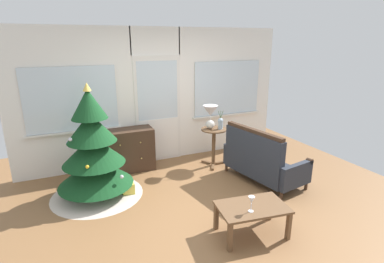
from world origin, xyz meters
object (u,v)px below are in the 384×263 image
(christmas_tree, at_px, (94,157))
(dresser_cabinet, at_px, (128,150))
(table_lamp, at_px, (210,114))
(coffee_table, at_px, (252,210))
(settee_sofa, at_px, (260,161))
(side_table, at_px, (214,140))
(flower_vase, at_px, (220,123))
(gift_box, at_px, (128,189))
(wine_glass, at_px, (251,201))

(christmas_tree, xyz_separation_m, dresser_cabinet, (0.67, 0.74, -0.25))
(table_lamp, bearing_deg, coffee_table, -103.74)
(settee_sofa, bearing_deg, side_table, 112.67)
(settee_sofa, relative_size, flower_vase, 4.24)
(dresser_cabinet, height_order, side_table, dresser_cabinet)
(table_lamp, bearing_deg, christmas_tree, -171.03)
(settee_sofa, bearing_deg, table_lamp, 114.81)
(settee_sofa, bearing_deg, christmas_tree, 166.18)
(christmas_tree, height_order, dresser_cabinet, christmas_tree)
(settee_sofa, bearing_deg, gift_box, 167.91)
(christmas_tree, bearing_deg, coffee_table, -48.15)
(christmas_tree, height_order, coffee_table, christmas_tree)
(wine_glass, bearing_deg, flower_vase, 70.15)
(flower_vase, distance_m, coffee_table, 2.21)
(christmas_tree, xyz_separation_m, wine_glass, (1.53, -1.89, -0.10))
(christmas_tree, xyz_separation_m, settee_sofa, (2.59, -0.64, -0.26))
(flower_vase, relative_size, coffee_table, 0.39)
(table_lamp, distance_m, flower_vase, 0.25)
(christmas_tree, xyz_separation_m, coffee_table, (1.61, -1.80, -0.30))
(christmas_tree, height_order, settee_sofa, christmas_tree)
(flower_vase, bearing_deg, wine_glass, -109.85)
(flower_vase, bearing_deg, settee_sofa, -71.63)
(coffee_table, bearing_deg, gift_box, 125.81)
(table_lamp, bearing_deg, side_table, -33.69)
(wine_glass, bearing_deg, dresser_cabinet, 107.99)
(flower_vase, bearing_deg, coffee_table, -108.51)
(dresser_cabinet, relative_size, settee_sofa, 0.61)
(coffee_table, bearing_deg, side_table, 74.48)
(christmas_tree, bearing_deg, dresser_cabinet, 47.64)
(settee_sofa, xyz_separation_m, coffee_table, (-0.97, -1.17, -0.04))
(gift_box, bearing_deg, wine_glass, -57.69)
(dresser_cabinet, height_order, wine_glass, dresser_cabinet)
(gift_box, bearing_deg, table_lamp, 16.87)
(settee_sofa, height_order, flower_vase, flower_vase)
(settee_sofa, bearing_deg, coffee_table, -129.86)
(settee_sofa, height_order, coffee_table, settee_sofa)
(wine_glass, bearing_deg, gift_box, 122.31)
(coffee_table, bearing_deg, christmas_tree, 131.85)
(table_lamp, bearing_deg, gift_box, -163.13)
(table_lamp, relative_size, flower_vase, 1.26)
(flower_vase, height_order, gift_box, flower_vase)
(gift_box, bearing_deg, christmas_tree, 158.17)
(dresser_cabinet, bearing_deg, table_lamp, -15.29)
(dresser_cabinet, distance_m, flower_vase, 1.76)
(christmas_tree, relative_size, table_lamp, 3.98)
(flower_vase, bearing_deg, side_table, 149.04)
(christmas_tree, height_order, table_lamp, christmas_tree)
(dresser_cabinet, relative_size, table_lamp, 2.06)
(coffee_table, bearing_deg, table_lamp, 76.26)
(christmas_tree, distance_m, table_lamp, 2.20)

